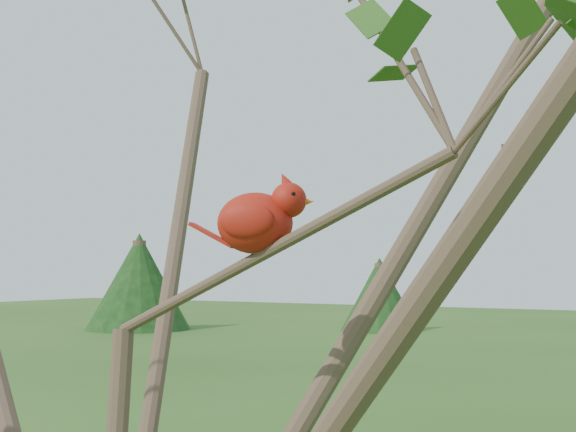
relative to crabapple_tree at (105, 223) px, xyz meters
The scene contains 2 objects.
crabapple_tree is the anchor object (origin of this frame).
cardinal 0.24m from the crabapple_tree, 26.09° to the left, with size 0.19×0.12×0.13m.
Camera 1 is at (0.89, -0.91, 2.05)m, focal length 50.00 mm.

